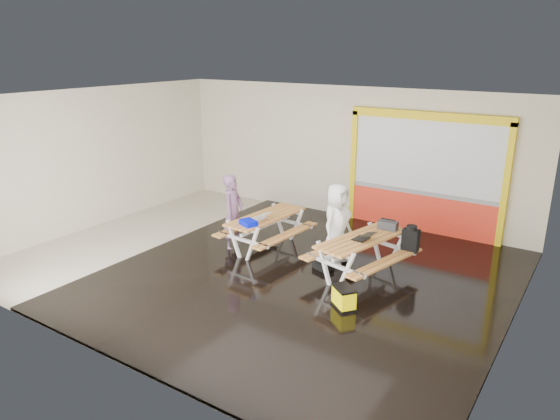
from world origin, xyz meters
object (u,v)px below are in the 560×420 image
Objects in this scene: fluke_bag at (344,298)px; toolbox at (388,225)px; blue_pouch at (248,223)px; person_left at (233,213)px; laptop_left at (260,217)px; picnic_table_left at (266,224)px; backpack at (411,239)px; laptop_right at (364,237)px; picnic_table_right at (362,247)px; person_right at (337,224)px; dark_case at (323,265)px.

toolbox is at bearing 92.69° from fluke_bag.
toolbox is at bearing 27.07° from blue_pouch.
person_left is 0.73m from laptop_left.
picnic_table_left is 4.00× the size of backpack.
fluke_bag is (0.27, -1.34, -0.66)m from laptop_right.
laptop_right is at bearing -5.11° from picnic_table_left.
laptop_right reaches higher than fluke_bag.
picnic_table_right is (2.41, -0.13, 0.02)m from picnic_table_left.
blue_pouch is (-2.36, -0.60, 0.23)m from picnic_table_right.
picnic_table_right is at bearing 103.26° from fluke_bag.
laptop_right is at bearing -53.91° from picnic_table_right.
laptop_right is (2.43, 0.06, 0.02)m from laptop_left.
picnic_table_right is 0.28m from laptop_right.
person_right is (1.67, 0.21, 0.26)m from picnic_table_left.
toolbox reaches higher than laptop_right.
picnic_table_right is 1.53m from fluke_bag.
laptop_right is (0.07, -0.09, 0.25)m from picnic_table_right.
blue_pouch is 0.68× the size of backpack.
person_left is at bearing -167.19° from backpack.
person_right is 4.60× the size of dark_case.
backpack is (1.49, 0.34, -0.12)m from person_right.
person_left is 2.44m from dark_case.
person_right is at bearing 17.02° from laptop_left.
person_right is at bearing 29.99° from blue_pouch.
laptop_right is at bearing 4.86° from dark_case.
person_right reaches higher than toolbox.
dark_case is at bearing -10.13° from picnic_table_left.
laptop_left is 1.03× the size of toolbox.
blue_pouch is 0.68× the size of fluke_bag.
laptop_left is 1.11× the size of blue_pouch.
blue_pouch is (-0.00, -0.44, -0.00)m from laptop_left.
picnic_table_right is 0.85m from person_right.
dark_case is (-0.03, -0.50, -0.77)m from person_right.
picnic_table_left is 0.38m from laptop_left.
toolbox is (3.33, 0.93, 0.07)m from person_left.
backpack reaches higher than picnic_table_right.
person_left reaches higher than laptop_left.
person_left is 3.22× the size of fluke_bag.
backpack reaches higher than laptop_right.
laptop_left is (0.73, 0.04, 0.01)m from person_left.
backpack is at bearing 48.30° from laptop_right.
person_right is at bearing -167.28° from backpack.
toolbox is (0.97, 0.39, 0.05)m from person_right.
picnic_table_left is 3.22m from backpack.
person_right reaches higher than picnic_table_left.
fluke_bag is at bearing -76.74° from picnic_table_right.
dark_case is at bearing -0.23° from laptop_left.
picnic_table_left is 5.18× the size of laptop_right.
toolbox is at bearing 174.15° from backpack.
picnic_table_left is 1.71m from person_right.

